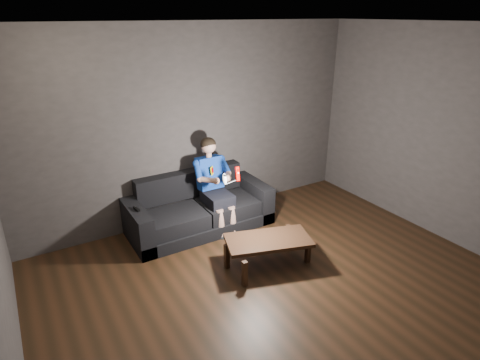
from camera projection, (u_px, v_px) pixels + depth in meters
floor at (306, 311)px, 4.05m from camera, size 5.00×5.00×0.00m
back_wall at (195, 126)px, 5.50m from camera, size 5.00×0.04×2.70m
right_wall at (479, 145)px, 4.71m from camera, size 0.04×5.00×2.70m
ceiling at (329, 25)px, 3.00m from camera, size 5.00×5.00×0.02m
sofa at (199, 211)px, 5.54m from camera, size 1.94×0.84×0.75m
child at (214, 179)px, 5.44m from camera, size 0.50×0.62×1.24m
wii_remote_red at (237, 174)px, 5.02m from camera, size 0.05×0.07×0.19m
nunchuk_white at (225, 179)px, 4.96m from camera, size 0.06×0.09×0.15m
wii_remote_black at (136, 209)px, 4.95m from camera, size 0.05×0.14×0.03m
coffee_table at (268, 242)px, 4.68m from camera, size 1.08×0.76×0.36m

